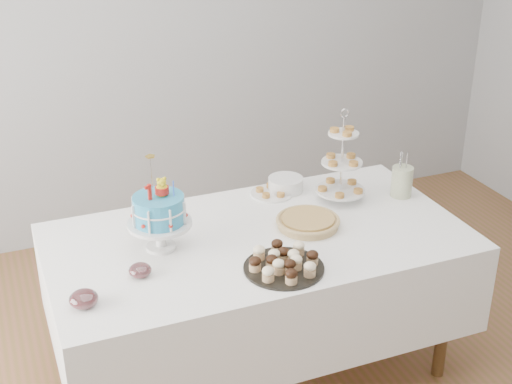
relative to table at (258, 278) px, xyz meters
name	(u,v)px	position (x,y,z in m)	size (l,w,h in m)	color
walls	(288,140)	(0.00, -0.30, 0.81)	(5.04, 4.04, 2.70)	#A1A3A6
table	(258,278)	(0.00, 0.00, 0.00)	(1.92, 1.02, 0.77)	white
birthday_cake	(160,225)	(-0.44, 0.05, 0.35)	(0.29, 0.29, 0.44)	white
cupcake_tray	(284,261)	(-0.01, -0.31, 0.27)	(0.34, 0.34, 0.08)	black
pie	(308,221)	(0.25, -0.01, 0.25)	(0.30, 0.30, 0.05)	tan
tiered_stand	(342,163)	(0.53, 0.20, 0.43)	(0.25, 0.25, 0.49)	silver
plate_stack	(286,184)	(0.32, 0.40, 0.26)	(0.18, 0.18, 0.07)	white
pastry_plate	(272,192)	(0.23, 0.38, 0.24)	(0.22, 0.22, 0.03)	white
jam_bowl_a	(84,299)	(-0.84, -0.27, 0.26)	(0.11, 0.11, 0.07)	silver
jam_bowl_b	(140,270)	(-0.59, -0.14, 0.25)	(0.10, 0.10, 0.06)	silver
utensil_pitcher	(402,180)	(0.84, 0.12, 0.31)	(0.11, 0.11, 0.24)	beige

